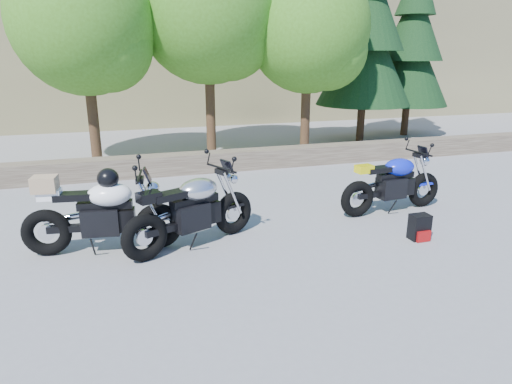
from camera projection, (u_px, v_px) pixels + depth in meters
ground at (263, 260)px, 6.76m from camera, size 90.00×90.00×0.00m
stone_wall at (198, 163)px, 11.72m from camera, size 22.00×0.55×0.50m
tree_decid_left at (88, 25)px, 11.56m from camera, size 3.67×3.67×5.62m
tree_decid_mid at (212, 12)px, 12.73m from camera, size 4.08×4.08×6.24m
tree_decid_right at (312, 33)px, 13.12m from camera, size 3.54×3.54×5.41m
conifer_near at (367, 30)px, 14.92m from camera, size 3.17×3.17×7.06m
conifer_far at (412, 44)px, 16.21m from camera, size 2.82×2.82×6.27m
silver_bike at (193, 211)px, 7.11m from camera, size 2.25×1.16×1.20m
white_bike at (101, 212)px, 6.88m from camera, size 2.38×0.75×1.32m
blue_bike at (393, 184)px, 8.71m from camera, size 2.26×0.72×1.13m
backpack at (420, 227)px, 7.47m from camera, size 0.32×0.27×0.43m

